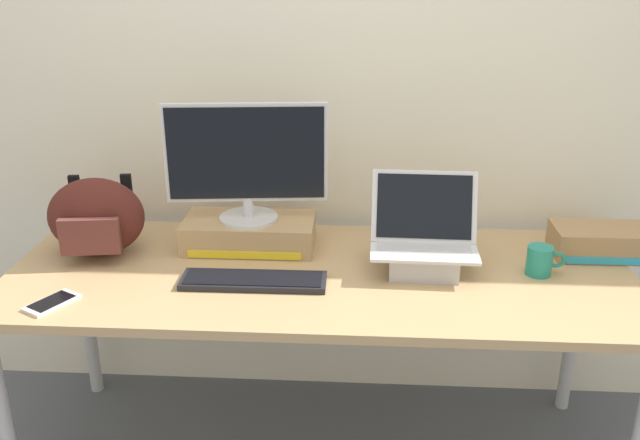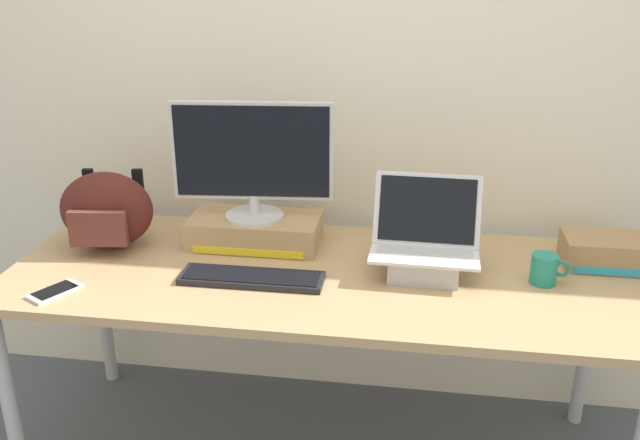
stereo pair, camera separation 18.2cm
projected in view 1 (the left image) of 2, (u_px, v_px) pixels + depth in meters
The scene contains 11 objects.
back_wall at pixel (328, 76), 2.52m from camera, with size 7.00×0.10×2.60m, color silver.
desk at pixel (320, 288), 2.27m from camera, with size 2.05×0.80×0.75m.
toner_box_yellow at pixel (249, 233), 2.42m from camera, with size 0.46×0.23×0.10m.
desktop_monitor at pixel (246, 161), 2.32m from camera, with size 0.55×0.21×0.41m.
open_laptop at pixel (423, 250), 2.24m from camera, with size 0.35×0.25×0.31m.
external_keyboard at pixel (254, 281), 2.16m from camera, with size 0.46×0.13×0.02m.
messenger_backpack at pixel (96, 217), 2.33m from camera, with size 0.35×0.26×0.27m.
coffee_mug at pixel (540, 261), 2.21m from camera, with size 0.12×0.08×0.10m.
cell_phone at pixel (52, 303), 2.03m from camera, with size 0.14×0.17×0.01m.
plush_toy at pixel (96, 218), 2.58m from camera, with size 0.09×0.09×0.09m.
toner_box_cyan at pixel (600, 241), 2.35m from camera, with size 0.32×0.18×0.10m.
Camera 1 is at (0.12, -2.03, 1.73)m, focal length 38.38 mm.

